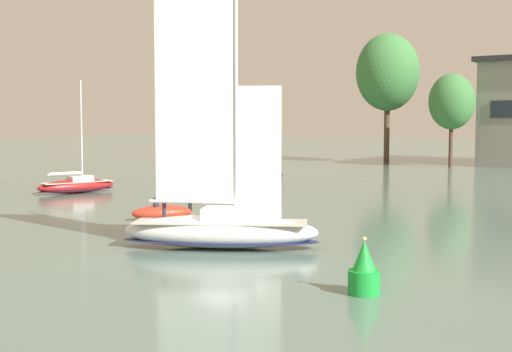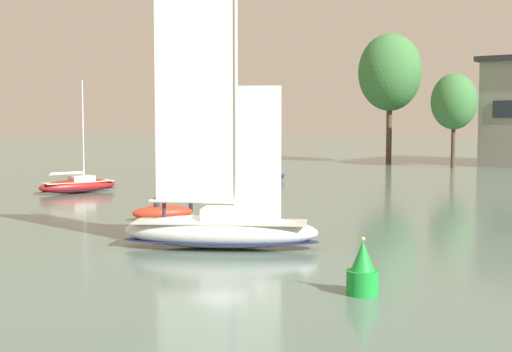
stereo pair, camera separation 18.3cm
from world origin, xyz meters
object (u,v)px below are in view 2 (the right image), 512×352
Objects in this scene: sailboat_moored_outer_mooring at (252,175)px; motor_tender at (163,212)px; tree_shore_right at (390,73)px; tree_shore_center at (454,102)px; sailboat_main at (221,227)px; sailboat_moored_far_slip at (78,185)px; channel_buoy at (363,272)px.

sailboat_moored_outer_mooring is 2.31× the size of motor_tender.
sailboat_moored_outer_mooring is (2.03, -35.34, -12.47)m from tree_shore_right.
tree_shore_right reaches higher than sailboat_moored_outer_mooring.
tree_shore_center is 0.90× the size of sailboat_main.
sailboat_moored_far_slip is 19.25m from sailboat_moored_outer_mooring.
tree_shore_right reaches higher than sailboat_moored_far_slip.
tree_shore_center is 65.79m from sailboat_main.
motor_tender is at bearing -22.69° from sailboat_moored_far_slip.
sailboat_moored_outer_mooring is 4.42× the size of channel_buoy.
tree_shore_center is 53.62m from sailboat_moored_far_slip.
sailboat_main is at bearing -54.93° from sailboat_moored_outer_mooring.
tree_shore_right is 8.56× the size of channel_buoy.
sailboat_moored_outer_mooring is 28.82m from motor_tender.
tree_shore_right is 55.37m from sailboat_moored_far_slip.
sailboat_main is 11.23m from channel_buoy.
channel_buoy is at bearing -47.58° from sailboat_moored_outer_mooring.
sailboat_moored_far_slip is (-13.99, -51.13, -8.07)m from tree_shore_center.
tree_shore_center is 1.29× the size of sailboat_moored_outer_mooring.
sailboat_main is at bearing 158.33° from channel_buoy.
sailboat_moored_far_slip is at bearing -105.30° from tree_shore_center.
tree_shore_center reaches higher than sailboat_moored_far_slip.
channel_buoy is at bearing -21.67° from sailboat_main.
sailboat_main is at bearing -70.17° from tree_shore_right.
channel_buoy is (34.50, -70.86, -12.26)m from tree_shore_right.
motor_tender is (14.57, -61.29, -12.64)m from tree_shore_right.
tree_shore_right is at bearing 165.82° from tree_shore_center.
sailboat_moored_outer_mooring is at bearing 74.26° from sailboat_moored_far_slip.
sailboat_moored_far_slip reaches higher than channel_buoy.
motor_tender is at bearing 154.33° from channel_buoy.
tree_shore_right is at bearing 93.29° from sailboat_moored_outer_mooring.
sailboat_main reaches higher than tree_shore_center.
tree_shore_center is 59.26m from motor_tender.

